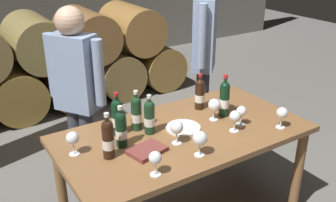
{
  "coord_description": "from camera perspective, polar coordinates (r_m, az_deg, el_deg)",
  "views": [
    {
      "loc": [
        -1.31,
        -1.85,
        1.99
      ],
      "look_at": [
        0.0,
        0.2,
        0.91
      ],
      "focal_mm": 40.38,
      "sensor_mm": 36.0,
      "label": 1
    }
  ],
  "objects": [
    {
      "name": "tasting_notebook",
      "position": [
        2.34,
        -3.17,
        -7.47
      ],
      "size": [
        0.25,
        0.21,
        0.03
      ],
      "primitive_type": "cube",
      "rotation": [
        0.0,
        0.0,
        0.23
      ],
      "color": "brown",
      "rests_on": "dining_table"
    },
    {
      "name": "serving_plate",
      "position": [
        2.61,
        2.31,
        -4.05
      ],
      "size": [
        0.24,
        0.24,
        0.01
      ],
      "primitive_type": "cylinder",
      "color": "white",
      "rests_on": "dining_table"
    },
    {
      "name": "wine_glass_1",
      "position": [
        2.66,
        11.02,
        -1.6
      ],
      "size": [
        0.07,
        0.07,
        0.15
      ],
      "color": "white",
      "rests_on": "dining_table"
    },
    {
      "name": "wine_bottle_5",
      "position": [
        2.77,
        8.5,
        0.39
      ],
      "size": [
        0.07,
        0.07,
        0.32
      ],
      "color": "black",
      "rests_on": "dining_table"
    },
    {
      "name": "barrel_stack",
      "position": [
        4.86,
        -15.45,
        5.76
      ],
      "size": [
        3.12,
        0.9,
        1.15
      ],
      "color": "olive",
      "rests_on": "ground_plane"
    },
    {
      "name": "taster_seated_left",
      "position": [
        2.91,
        -13.6,
        1.68
      ],
      "size": [
        0.33,
        0.43,
        1.54
      ],
      "color": "#383842",
      "rests_on": "ground_plane"
    },
    {
      "name": "wine_glass_4",
      "position": [
        2.57,
        10.09,
        -2.36
      ],
      "size": [
        0.08,
        0.08,
        0.15
      ],
      "color": "white",
      "rests_on": "dining_table"
    },
    {
      "name": "wine_bottle_1",
      "position": [
        2.37,
        -7.09,
        -4.2
      ],
      "size": [
        0.07,
        0.07,
        0.28
      ],
      "color": "black",
      "rests_on": "dining_table"
    },
    {
      "name": "wine_bottle_6",
      "position": [
        2.86,
        4.82,
        1.1
      ],
      "size": [
        0.07,
        0.07,
        0.28
      ],
      "color": "black",
      "rests_on": "dining_table"
    },
    {
      "name": "wine_glass_8",
      "position": [
        2.09,
        -1.94,
        -8.69
      ],
      "size": [
        0.07,
        0.07,
        0.15
      ],
      "color": "white",
      "rests_on": "dining_table"
    },
    {
      "name": "wine_glass_6",
      "position": [
        2.7,
        7.01,
        -0.65
      ],
      "size": [
        0.09,
        0.09,
        0.16
      ],
      "color": "white",
      "rests_on": "dining_table"
    },
    {
      "name": "wine_bottle_4",
      "position": [
        2.5,
        -7.65,
        -2.36
      ],
      "size": [
        0.07,
        0.07,
        0.3
      ],
      "color": "black",
      "rests_on": "dining_table"
    },
    {
      "name": "wine_glass_7",
      "position": [
        2.38,
        1.32,
        -4.08
      ],
      "size": [
        0.09,
        0.09,
        0.16
      ],
      "color": "white",
      "rests_on": "dining_table"
    },
    {
      "name": "wine_bottle_3",
      "position": [
        2.56,
        -4.79,
        -1.79
      ],
      "size": [
        0.07,
        0.07,
        0.29
      ],
      "color": "#19381E",
      "rests_on": "dining_table"
    },
    {
      "name": "wine_glass_0",
      "position": [
        2.34,
        -14.2,
        -5.54
      ],
      "size": [
        0.08,
        0.08,
        0.15
      ],
      "color": "white",
      "rests_on": "dining_table"
    },
    {
      "name": "sommelier_presenting",
      "position": [
        3.44,
        5.5,
        7.88
      ],
      "size": [
        0.37,
        0.38,
        1.72
      ],
      "color": "#383842",
      "rests_on": "ground_plane"
    },
    {
      "name": "wine_bottle_0",
      "position": [
        2.26,
        -9.03,
        -5.62
      ],
      "size": [
        0.07,
        0.07,
        0.29
      ],
      "color": "black",
      "rests_on": "dining_table"
    },
    {
      "name": "wine_glass_2",
      "position": [
        2.69,
        16.85,
        -1.81
      ],
      "size": [
        0.08,
        0.08,
        0.15
      ],
      "color": "white",
      "rests_on": "dining_table"
    },
    {
      "name": "wine_glass_5",
      "position": [
        2.88,
        8.69,
        0.6
      ],
      "size": [
        0.07,
        0.07,
        0.15
      ],
      "color": "white",
      "rests_on": "dining_table"
    },
    {
      "name": "wine_glass_3",
      "position": [
        2.26,
        4.85,
        -5.7
      ],
      "size": [
        0.09,
        0.09,
        0.16
      ],
      "color": "white",
      "rests_on": "dining_table"
    },
    {
      "name": "dining_table",
      "position": [
        2.62,
        2.36,
        -6.32
      ],
      "size": [
        1.7,
        0.9,
        0.76
      ],
      "color": "brown",
      "rests_on": "ground_plane"
    },
    {
      "name": "wine_bottle_2",
      "position": [
        2.5,
        -2.81,
        -2.39
      ],
      "size": [
        0.07,
        0.07,
        0.28
      ],
      "color": "#19381E",
      "rests_on": "dining_table"
    }
  ]
}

